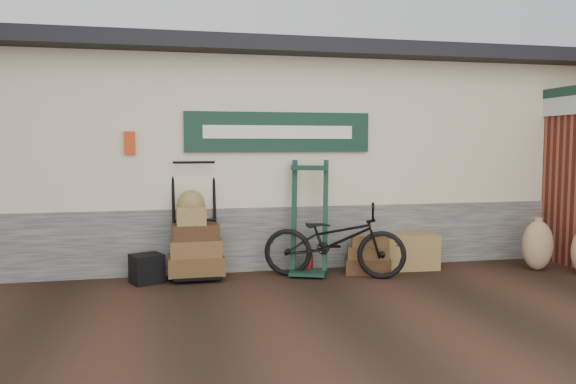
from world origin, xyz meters
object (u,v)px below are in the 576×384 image
at_px(green_barrow, 309,218).
at_px(black_trunk, 147,269).
at_px(porter_trolley, 195,212).
at_px(suitcase_stack, 368,254).
at_px(wicker_hamper, 409,251).
at_px(bicycle, 334,236).

distance_m(green_barrow, black_trunk, 2.24).
relative_size(porter_trolley, suitcase_stack, 2.88).
distance_m(suitcase_stack, black_trunk, 2.98).
bearing_deg(black_trunk, green_barrow, 1.36).
relative_size(green_barrow, suitcase_stack, 2.55).
xyz_separation_m(suitcase_stack, wicker_hamper, (0.69, 0.17, -0.02)).
height_order(suitcase_stack, wicker_hamper, suitcase_stack).
relative_size(wicker_hamper, black_trunk, 2.04).
relative_size(suitcase_stack, wicker_hamper, 0.80).
height_order(suitcase_stack, bicycle, bicycle).
relative_size(wicker_hamper, bicycle, 0.40).
distance_m(suitcase_stack, bicycle, 0.61).
relative_size(green_barrow, black_trunk, 4.16).
height_order(green_barrow, bicycle, green_barrow).
xyz_separation_m(porter_trolley, bicycle, (1.82, -0.43, -0.33)).
xyz_separation_m(green_barrow, suitcase_stack, (0.81, -0.11, -0.51)).
bearing_deg(porter_trolley, wicker_hamper, -2.65).
height_order(green_barrow, suitcase_stack, green_barrow).
bearing_deg(porter_trolley, suitcase_stack, -7.45).
height_order(suitcase_stack, black_trunk, suitcase_stack).
bearing_deg(bicycle, green_barrow, 69.52).
relative_size(suitcase_stack, black_trunk, 1.63).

